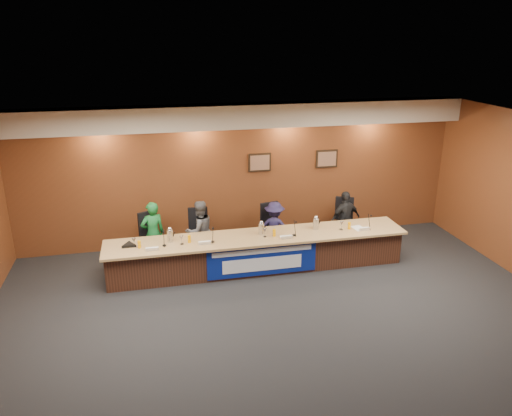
{
  "coord_description": "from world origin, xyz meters",
  "views": [
    {
      "loc": [
        -2.07,
        -6.7,
        4.64
      ],
      "look_at": [
        0.02,
        2.64,
        1.25
      ],
      "focal_mm": 35.0,
      "sensor_mm": 36.0,
      "label": 1
    }
  ],
  "objects_px": {
    "carafe_right": "(316,224)",
    "panelist_b": "(200,231)",
    "office_chair_b": "(199,237)",
    "office_chair_a": "(154,241)",
    "office_chair_d": "(343,225)",
    "panelist_c": "(274,228)",
    "panelist_d": "(345,219)",
    "panelist_a": "(153,233)",
    "carafe_left": "(170,236)",
    "speakerphone": "(129,245)",
    "carafe_mid": "(261,229)",
    "dais_body": "(258,253)",
    "office_chair_c": "(273,231)",
    "banner": "(262,260)"
  },
  "relations": [
    {
      "from": "office_chair_d",
      "to": "speakerphone",
      "type": "relative_size",
      "value": 1.5
    },
    {
      "from": "panelist_a",
      "to": "carafe_left",
      "type": "distance_m",
      "value": 0.76
    },
    {
      "from": "dais_body",
      "to": "office_chair_c",
      "type": "xyz_separation_m",
      "value": [
        0.54,
        0.8,
        0.13
      ]
    },
    {
      "from": "office_chair_b",
      "to": "dais_body",
      "type": "bearing_deg",
      "value": -34.57
    },
    {
      "from": "panelist_c",
      "to": "office_chair_c",
      "type": "xyz_separation_m",
      "value": [
        0.0,
        0.1,
        -0.11
      ]
    },
    {
      "from": "panelist_d",
      "to": "office_chair_b",
      "type": "bearing_deg",
      "value": -16.32
    },
    {
      "from": "dais_body",
      "to": "panelist_d",
      "type": "relative_size",
      "value": 4.6
    },
    {
      "from": "panelist_a",
      "to": "panelist_d",
      "type": "distance_m",
      "value": 4.25
    },
    {
      "from": "office_chair_c",
      "to": "carafe_right",
      "type": "distance_m",
      "value": 1.11
    },
    {
      "from": "panelist_c",
      "to": "carafe_right",
      "type": "xyz_separation_m",
      "value": [
        0.72,
        -0.65,
        0.28
      ]
    },
    {
      "from": "dais_body",
      "to": "panelist_b",
      "type": "bearing_deg",
      "value": 147.41
    },
    {
      "from": "carafe_right",
      "to": "speakerphone",
      "type": "xyz_separation_m",
      "value": [
        -3.79,
        -0.06,
        -0.09
      ]
    },
    {
      "from": "panelist_b",
      "to": "office_chair_b",
      "type": "relative_size",
      "value": 2.76
    },
    {
      "from": "carafe_left",
      "to": "speakerphone",
      "type": "relative_size",
      "value": 0.78
    },
    {
      "from": "carafe_left",
      "to": "speakerphone",
      "type": "xyz_separation_m",
      "value": [
        -0.79,
        -0.05,
        -0.1
      ]
    },
    {
      "from": "dais_body",
      "to": "office_chair_b",
      "type": "bearing_deg",
      "value": 143.87
    },
    {
      "from": "carafe_left",
      "to": "speakerphone",
      "type": "distance_m",
      "value": 0.79
    },
    {
      "from": "office_chair_b",
      "to": "carafe_left",
      "type": "xyz_separation_m",
      "value": [
        -0.65,
        -0.76,
        0.39
      ]
    },
    {
      "from": "panelist_a",
      "to": "carafe_right",
      "type": "height_order",
      "value": "panelist_a"
    },
    {
      "from": "panelist_b",
      "to": "carafe_left",
      "type": "distance_m",
      "value": 0.95
    },
    {
      "from": "panelist_c",
      "to": "office_chair_a",
      "type": "bearing_deg",
      "value": 19.03
    },
    {
      "from": "panelist_c",
      "to": "carafe_left",
      "type": "distance_m",
      "value": 2.39
    },
    {
      "from": "panelist_d",
      "to": "office_chair_a",
      "type": "relative_size",
      "value": 2.72
    },
    {
      "from": "panelist_c",
      "to": "office_chair_c",
      "type": "height_order",
      "value": "panelist_c"
    },
    {
      "from": "panelist_d",
      "to": "office_chair_b",
      "type": "xyz_separation_m",
      "value": [
        -3.28,
        0.1,
        -0.17
      ]
    },
    {
      "from": "office_chair_b",
      "to": "speakerphone",
      "type": "bearing_deg",
      "value": -148.83
    },
    {
      "from": "speakerphone",
      "to": "panelist_b",
      "type": "bearing_deg",
      "value": 26.5
    },
    {
      "from": "dais_body",
      "to": "office_chair_d",
      "type": "bearing_deg",
      "value": 20.25
    },
    {
      "from": "panelist_a",
      "to": "office_chair_d",
      "type": "xyz_separation_m",
      "value": [
        4.25,
        0.1,
        -0.21
      ]
    },
    {
      "from": "panelist_b",
      "to": "panelist_d",
      "type": "relative_size",
      "value": 1.01
    },
    {
      "from": "carafe_mid",
      "to": "panelist_d",
      "type": "bearing_deg",
      "value": 17.68
    },
    {
      "from": "carafe_right",
      "to": "panelist_b",
      "type": "bearing_deg",
      "value": 164.52
    },
    {
      "from": "speakerphone",
      "to": "carafe_mid",
      "type": "bearing_deg",
      "value": 0.99
    },
    {
      "from": "office_chair_b",
      "to": "office_chair_d",
      "type": "relative_size",
      "value": 1.0
    },
    {
      "from": "panelist_d",
      "to": "office_chair_d",
      "type": "distance_m",
      "value": 0.2
    },
    {
      "from": "panelist_a",
      "to": "panelist_b",
      "type": "xyz_separation_m",
      "value": [
        0.97,
        0.0,
        -0.02
      ]
    },
    {
      "from": "dais_body",
      "to": "carafe_mid",
      "type": "bearing_deg",
      "value": 23.49
    },
    {
      "from": "office_chair_a",
      "to": "office_chair_d",
      "type": "height_order",
      "value": "same"
    },
    {
      "from": "office_chair_b",
      "to": "carafe_left",
      "type": "distance_m",
      "value": 1.07
    },
    {
      "from": "office_chair_c",
      "to": "carafe_mid",
      "type": "bearing_deg",
      "value": -132.25
    },
    {
      "from": "banner",
      "to": "speakerphone",
      "type": "height_order",
      "value": "speakerphone"
    },
    {
      "from": "banner",
      "to": "office_chair_c",
      "type": "relative_size",
      "value": 4.58
    },
    {
      "from": "office_chair_a",
      "to": "office_chair_b",
      "type": "bearing_deg",
      "value": -24.92
    },
    {
      "from": "carafe_left",
      "to": "carafe_mid",
      "type": "bearing_deg",
      "value": -0.18
    },
    {
      "from": "panelist_c",
      "to": "panelist_d",
      "type": "relative_size",
      "value": 0.9
    },
    {
      "from": "carafe_mid",
      "to": "office_chair_a",
      "type": "bearing_deg",
      "value": 160.36
    },
    {
      "from": "panelist_b",
      "to": "office_chair_a",
      "type": "xyz_separation_m",
      "value": [
        -0.97,
        0.1,
        -0.18
      ]
    },
    {
      "from": "office_chair_c",
      "to": "speakerphone",
      "type": "xyz_separation_m",
      "value": [
        -3.07,
        -0.81,
        0.3
      ]
    },
    {
      "from": "carafe_right",
      "to": "speakerphone",
      "type": "height_order",
      "value": "carafe_right"
    },
    {
      "from": "dais_body",
      "to": "panelist_d",
      "type": "bearing_deg",
      "value": 17.91
    }
  ]
}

